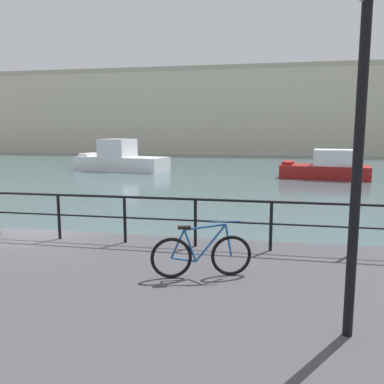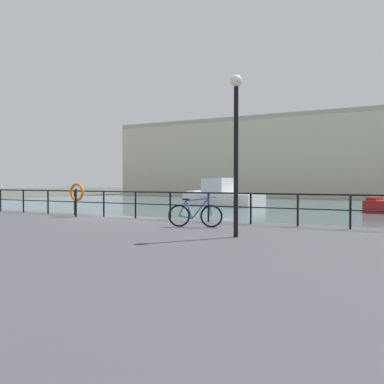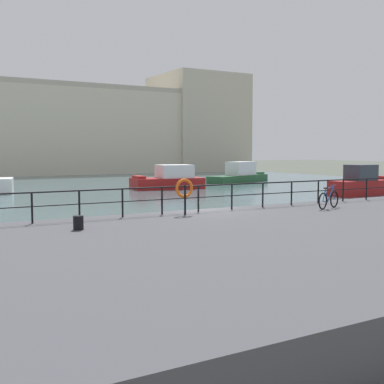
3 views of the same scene
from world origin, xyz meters
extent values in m
plane|color=#4C5147|center=(0.00, 0.00, 0.00)|extent=(240.00, 240.00, 0.00)
cube|color=#476066|center=(0.00, 30.20, 0.01)|extent=(80.00, 60.00, 0.01)
cube|color=#47474C|center=(0.00, -6.50, 0.51)|extent=(56.00, 13.00, 1.02)
cube|color=#C0B69F|center=(33.18, 56.51, 8.05)|extent=(13.23, 13.68, 16.11)
cube|color=maroon|center=(20.23, 9.00, 0.59)|extent=(6.29, 2.08, 1.15)
cube|color=#333842|center=(19.80, 8.99, 1.77)|extent=(2.23, 1.66, 1.22)
cube|color=#23512D|center=(20.69, 26.61, 0.39)|extent=(8.70, 4.91, 0.76)
cube|color=silver|center=(21.16, 26.78, 1.51)|extent=(3.80, 2.83, 1.47)
cube|color=#23512D|center=(24.03, 27.80, 0.89)|extent=(1.47, 1.80, 0.24)
cube|color=maroon|center=(9.80, 22.37, 0.50)|extent=(6.70, 3.78, 0.98)
cube|color=silver|center=(10.50, 22.28, 1.58)|extent=(3.29, 2.96, 1.19)
cube|color=maroon|center=(7.16, 22.74, 1.11)|extent=(1.04, 2.14, 0.24)
cylinder|color=black|center=(-7.12, -0.75, 1.55)|extent=(0.07, 0.07, 1.05)
cylinder|color=black|center=(-5.50, -0.75, 1.55)|extent=(0.07, 0.07, 1.05)
cylinder|color=black|center=(-3.87, -0.75, 1.55)|extent=(0.07, 0.07, 1.05)
cylinder|color=black|center=(-2.25, -0.75, 1.55)|extent=(0.07, 0.07, 1.05)
cylinder|color=black|center=(-0.62, -0.75, 1.55)|extent=(0.07, 0.07, 1.05)
cylinder|color=black|center=(1.01, -0.75, 1.55)|extent=(0.07, 0.07, 1.05)
cylinder|color=black|center=(2.63, -0.75, 1.55)|extent=(0.07, 0.07, 1.05)
cylinder|color=black|center=(4.26, -0.75, 1.55)|extent=(0.07, 0.07, 1.05)
cylinder|color=black|center=(5.89, -0.75, 1.55)|extent=(0.07, 0.07, 1.05)
cylinder|color=black|center=(7.51, -0.75, 1.55)|extent=(0.07, 0.07, 1.05)
cylinder|color=black|center=(9.14, -0.75, 1.55)|extent=(0.07, 0.07, 1.05)
cylinder|color=black|center=(-0.62, -0.75, 2.07)|extent=(26.02, 0.06, 0.06)
cylinder|color=black|center=(-0.62, -0.75, 1.60)|extent=(26.02, 0.04, 0.04)
torus|color=black|center=(5.21, -2.41, 1.38)|extent=(0.70, 0.28, 0.72)
torus|color=black|center=(4.21, -2.74, 1.38)|extent=(0.70, 0.28, 0.72)
cylinder|color=#194C8C|center=(4.86, -2.53, 1.62)|extent=(0.53, 0.21, 0.66)
cylinder|color=#194C8C|center=(4.52, -2.64, 1.59)|extent=(0.23, 0.11, 0.58)
cylinder|color=#194C8C|center=(4.77, -2.56, 1.91)|extent=(0.70, 0.26, 0.11)
cylinder|color=#194C8C|center=(4.42, -2.68, 1.34)|extent=(0.42, 0.17, 0.12)
cylinder|color=#194C8C|center=(4.32, -2.71, 1.63)|extent=(0.26, 0.12, 0.51)
cylinder|color=#194C8C|center=(5.16, -2.43, 1.66)|extent=(0.14, 0.08, 0.57)
cube|color=black|center=(4.43, -2.67, 1.91)|extent=(0.24, 0.15, 0.05)
cylinder|color=#194C8C|center=(5.11, -2.44, 1.99)|extent=(0.50, 0.19, 0.02)
cylinder|color=black|center=(-6.17, -2.80, 1.24)|extent=(0.32, 0.32, 0.44)
cylinder|color=black|center=(-1.58, -1.37, 1.60)|extent=(0.08, 0.08, 1.15)
torus|color=orange|center=(-1.58, -1.31, 2.04)|extent=(0.75, 0.11, 0.75)
camera|label=1|loc=(5.85, -9.23, 3.54)|focal=37.79mm
camera|label=2|loc=(11.41, -14.78, 2.49)|focal=40.90mm
camera|label=3|loc=(-10.74, -17.81, 3.48)|focal=46.53mm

